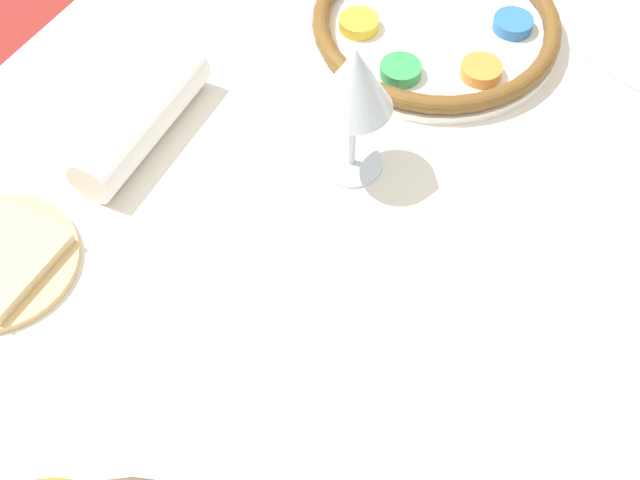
{
  "coord_description": "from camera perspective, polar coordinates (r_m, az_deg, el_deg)",
  "views": [
    {
      "loc": [
        0.44,
        0.25,
        1.45
      ],
      "look_at": [
        0.04,
        0.02,
        0.8
      ],
      "focal_mm": 50.0,
      "sensor_mm": 36.0,
      "label": 1
    }
  ],
  "objects": [
    {
      "name": "napkin_roll",
      "position": [
        0.93,
        -11.3,
        7.46
      ],
      "size": [
        0.19,
        0.06,
        0.05
      ],
      "color": "white",
      "rests_on": "dining_table"
    },
    {
      "name": "fork_right",
      "position": [
        1.02,
        19.74,
        7.96
      ],
      "size": [
        0.05,
        0.16,
        0.01
      ],
      "color": "silver",
      "rests_on": "dining_table"
    },
    {
      "name": "wine_glass",
      "position": [
        0.83,
        2.22,
        10.0
      ],
      "size": [
        0.08,
        0.08,
        0.16
      ],
      "color": "silver",
      "rests_on": "dining_table"
    },
    {
      "name": "seder_plate",
      "position": [
        1.05,
        7.41,
        13.5
      ],
      "size": [
        0.28,
        0.28,
        0.03
      ],
      "color": "white",
      "rests_on": "dining_table"
    },
    {
      "name": "dining_table",
      "position": [
        1.18,
        0.21,
        -10.39
      ],
      "size": [
        1.52,
        0.86,
        0.76
      ],
      "color": "silver",
      "rests_on": "ground_plane"
    }
  ]
}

